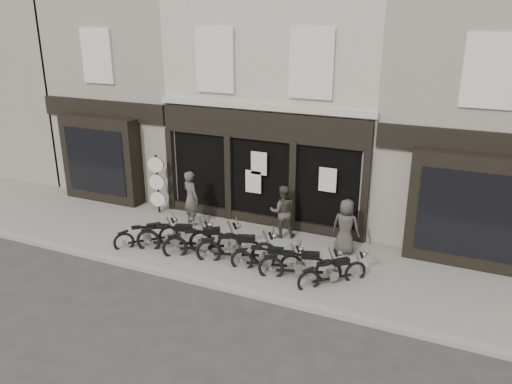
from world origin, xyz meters
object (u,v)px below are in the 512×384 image
at_px(motorcycle_2, 203,244).
at_px(motorcycle_6, 333,274).
at_px(motorcycle_4, 268,261).
at_px(man_centre, 283,211).
at_px(man_right, 346,227).
at_px(motorcycle_1, 176,239).
at_px(motorcycle_3, 237,251).
at_px(motorcycle_5, 301,267).
at_px(advert_sign_post, 157,187).
at_px(motorcycle_0, 147,237).
at_px(man_left, 191,198).

relative_size(motorcycle_2, motorcycle_6, 1.29).
relative_size(motorcycle_4, man_centre, 1.18).
bearing_deg(motorcycle_2, man_right, -8.21).
bearing_deg(motorcycle_1, man_right, 0.82).
bearing_deg(motorcycle_3, man_right, 14.74).
relative_size(motorcycle_5, advert_sign_post, 0.96).
relative_size(motorcycle_1, motorcycle_3, 0.99).
xyz_separation_m(motorcycle_3, man_centre, (0.53, 2.13, 0.52)).
xyz_separation_m(motorcycle_1, motorcycle_3, (2.01, 0.08, -0.00)).
height_order(motorcycle_2, man_centre, man_centre).
relative_size(motorcycle_4, advert_sign_post, 0.89).
xyz_separation_m(motorcycle_0, advert_sign_post, (-1.24, 2.37, 0.71)).
height_order(motorcycle_2, man_left, man_left).
bearing_deg(man_right, motorcycle_4, 52.57).
bearing_deg(motorcycle_6, motorcycle_4, 135.86).
height_order(motorcycle_4, man_left, man_left).
xyz_separation_m(motorcycle_0, motorcycle_3, (2.98, 0.16, 0.07)).
bearing_deg(motorcycle_2, motorcycle_4, -37.26).
relative_size(motorcycle_3, advert_sign_post, 1.00).
height_order(motorcycle_6, man_left, man_left).
bearing_deg(advert_sign_post, motorcycle_0, -78.55).
height_order(motorcycle_1, man_right, man_right).
xyz_separation_m(motorcycle_5, man_right, (0.67, 1.97, 0.52)).
distance_m(motorcycle_6, advert_sign_post, 7.45).
bearing_deg(motorcycle_1, motorcycle_6, -21.57).
xyz_separation_m(motorcycle_2, man_left, (-1.49, 1.80, 0.60)).
relative_size(motorcycle_2, man_centre, 1.21).
xyz_separation_m(motorcycle_3, motorcycle_5, (1.96, -0.17, -0.02)).
relative_size(motorcycle_1, motorcycle_2, 1.08).
distance_m(motorcycle_3, man_centre, 2.25).
bearing_deg(motorcycle_4, man_left, 137.69).
bearing_deg(motorcycle_3, man_left, 125.47).
bearing_deg(man_left, motorcycle_3, 169.69).
height_order(motorcycle_4, motorcycle_5, motorcycle_5).
xyz_separation_m(motorcycle_4, man_right, (1.64, 1.92, 0.56)).
bearing_deg(motorcycle_2, motorcycle_6, -35.43).
bearing_deg(man_left, man_right, -155.65).
xyz_separation_m(man_left, man_right, (5.24, -0.02, -0.10)).
bearing_deg(man_right, motorcycle_5, 74.42).
height_order(motorcycle_3, motorcycle_4, motorcycle_3).
bearing_deg(man_left, motorcycle_4, 176.24).
xyz_separation_m(motorcycle_1, man_centre, (2.54, 2.20, 0.52)).
xyz_separation_m(motorcycle_0, man_centre, (3.51, 2.29, 0.59)).
bearing_deg(motorcycle_0, man_centre, -12.77).
relative_size(motorcycle_1, motorcycle_5, 1.03).
bearing_deg(motorcycle_2, man_centre, 18.33).
height_order(man_left, advert_sign_post, advert_sign_post).
height_order(motorcycle_5, man_right, man_right).
relative_size(man_left, man_right, 1.12).
distance_m(motorcycle_0, motorcycle_5, 4.94).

